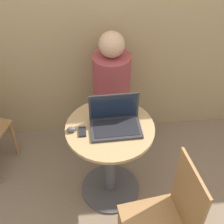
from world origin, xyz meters
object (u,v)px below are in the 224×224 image
object	(u,v)px
laptop	(115,121)
chair_empty	(166,220)
person_seated	(112,99)
cell_phone	(82,132)

from	to	relation	value
laptop	chair_empty	size ratio (longest dim) A/B	0.39
person_seated	cell_phone	bearing A→B (deg)	-112.35
laptop	person_seated	xyz separation A→B (m)	(0.03, 0.61, -0.29)
laptop	cell_phone	distance (m)	0.24
cell_phone	chair_empty	distance (m)	0.81
cell_phone	chair_empty	size ratio (longest dim) A/B	0.10
cell_phone	person_seated	world-z (taller)	person_seated
chair_empty	person_seated	distance (m)	1.23
chair_empty	person_seated	size ratio (longest dim) A/B	0.78
laptop	person_seated	world-z (taller)	person_seated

